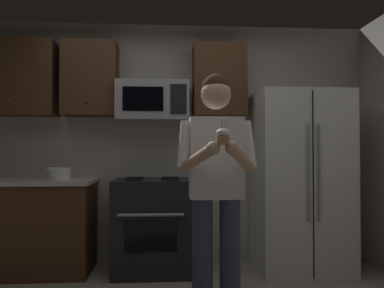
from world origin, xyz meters
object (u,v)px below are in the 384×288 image
(oven_range, at_px, (152,225))
(cupcake, at_px, (223,136))
(microwave, at_px, (153,101))
(bowl_large_white, at_px, (58,173))
(refrigerator, at_px, (300,181))
(person, at_px, (216,179))

(oven_range, bearing_deg, cupcake, -71.22)
(microwave, xyz_separation_m, bowl_large_white, (-0.94, -0.10, -0.74))
(oven_range, relative_size, refrigerator, 0.52)
(bowl_large_white, bearing_deg, refrigerator, -1.49)
(bowl_large_white, xyz_separation_m, person, (1.43, -1.16, 0.01))
(person, xyz_separation_m, cupcake, (-0.00, -0.33, 0.30))
(oven_range, distance_m, bowl_large_white, 1.07)
(microwave, xyz_separation_m, person, (0.50, -1.25, -0.72))
(microwave, distance_m, person, 1.53)
(refrigerator, distance_m, cupcake, 1.79)
(refrigerator, bearing_deg, person, -132.44)
(oven_range, xyz_separation_m, bowl_large_white, (-0.94, 0.02, 0.52))
(refrigerator, bearing_deg, oven_range, 178.50)
(oven_range, relative_size, person, 0.53)
(refrigerator, bearing_deg, cupcake, -125.12)
(microwave, height_order, bowl_large_white, microwave)
(refrigerator, relative_size, person, 1.02)
(refrigerator, bearing_deg, bowl_large_white, 178.51)
(bowl_large_white, bearing_deg, oven_range, -1.47)
(refrigerator, xyz_separation_m, person, (-1.00, -1.10, 0.10))
(microwave, bearing_deg, oven_range, -90.02)
(bowl_large_white, xyz_separation_m, cupcake, (1.43, -1.49, 0.31))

